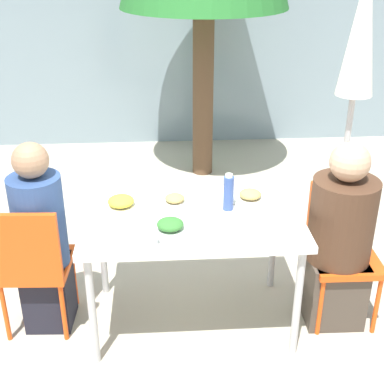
{
  "coord_description": "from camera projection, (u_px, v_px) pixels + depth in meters",
  "views": [
    {
      "loc": [
        -0.18,
        -2.68,
        2.2
      ],
      "look_at": [
        0.0,
        0.0,
        0.89
      ],
      "focal_mm": 50.0,
      "sensor_mm": 36.0,
      "label": 1
    }
  ],
  "objects": [
    {
      "name": "building_facade",
      "position": [
        171.0,
        6.0,
        5.7
      ],
      "size": [
        10.0,
        0.2,
        3.0
      ],
      "color": "gray",
      "rests_on": "ground"
    },
    {
      "name": "chair_right",
      "position": [
        342.0,
        241.0,
        3.27
      ],
      "size": [
        0.41,
        0.41,
        0.86
      ],
      "rotation": [
        0.0,
        0.0,
        3.12
      ],
      "color": "#E54C14",
      "rests_on": "ground"
    },
    {
      "name": "closed_umbrella",
      "position": [
        359.0,
        53.0,
        3.63
      ],
      "size": [
        0.36,
        0.36,
        2.11
      ],
      "color": "#333333",
      "rests_on": "ground"
    },
    {
      "name": "drinking_cup",
      "position": [
        151.0,
        240.0,
        2.73
      ],
      "size": [
        0.07,
        0.07,
        0.09
      ],
      "color": "silver",
      "rests_on": "dining_table"
    },
    {
      "name": "plate_3",
      "position": [
        175.0,
        200.0,
        3.18
      ],
      "size": [
        0.21,
        0.21,
        0.06
      ],
      "color": "white",
      "rests_on": "dining_table"
    },
    {
      "name": "salad_bowl",
      "position": [
        259.0,
        233.0,
        2.82
      ],
      "size": [
        0.19,
        0.19,
        0.06
      ],
      "color": "white",
      "rests_on": "dining_table"
    },
    {
      "name": "dining_table",
      "position": [
        192.0,
        226.0,
        3.08
      ],
      "size": [
        1.25,
        0.78,
        0.74
      ],
      "color": "white",
      "rests_on": "ground"
    },
    {
      "name": "plate_2",
      "position": [
        121.0,
        204.0,
        3.12
      ],
      "size": [
        0.28,
        0.28,
        0.08
      ],
      "color": "white",
      "rests_on": "dining_table"
    },
    {
      "name": "plate_1",
      "position": [
        250.0,
        197.0,
        3.22
      ],
      "size": [
        0.24,
        0.24,
        0.07
      ],
      "color": "white",
      "rests_on": "dining_table"
    },
    {
      "name": "plate_0",
      "position": [
        170.0,
        227.0,
        2.88
      ],
      "size": [
        0.26,
        0.26,
        0.07
      ],
      "color": "white",
      "rests_on": "dining_table"
    },
    {
      "name": "person_left",
      "position": [
        42.0,
        242.0,
        3.12
      ],
      "size": [
        0.3,
        0.3,
        1.19
      ],
      "rotation": [
        0.0,
        0.0,
        -0.05
      ],
      "color": "black",
      "rests_on": "ground"
    },
    {
      "name": "chair_left",
      "position": [
        32.0,
        261.0,
        3.07
      ],
      "size": [
        0.42,
        0.42,
        0.86
      ],
      "rotation": [
        0.0,
        0.0,
        -0.05
      ],
      "color": "#E54C14",
      "rests_on": "ground"
    },
    {
      "name": "bottle",
      "position": [
        229.0,
        193.0,
        3.08
      ],
      "size": [
        0.06,
        0.06,
        0.22
      ],
      "color": "#334C8E",
      "rests_on": "dining_table"
    },
    {
      "name": "ground_plane",
      "position": [
        192.0,
        319.0,
        3.38
      ],
      "size": [
        24.0,
        24.0,
        0.0
      ],
      "primitive_type": "plane",
      "color": "#B2A893"
    },
    {
      "name": "person_right",
      "position": [
        339.0,
        242.0,
        3.17
      ],
      "size": [
        0.38,
        0.38,
        1.17
      ],
      "rotation": [
        0.0,
        0.0,
        3.12
      ],
      "color": "#473D33",
      "rests_on": "ground"
    }
  ]
}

